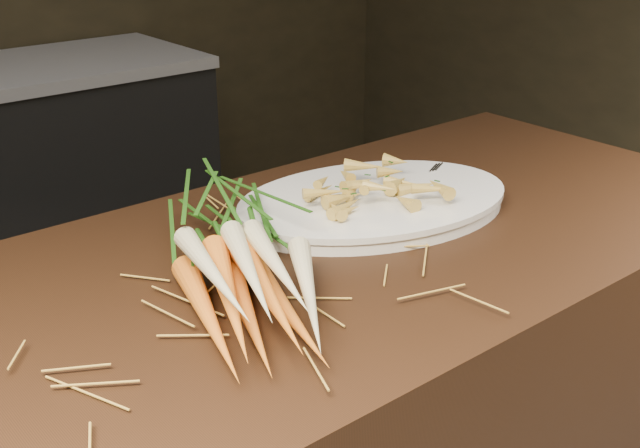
# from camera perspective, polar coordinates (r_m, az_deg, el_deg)

# --- Properties ---
(straw_bedding) EXTENTS (1.40, 0.60, 0.02)m
(straw_bedding) POSITION_cam_1_polar(r_m,az_deg,el_deg) (1.06, -16.40, -7.00)
(straw_bedding) COLOR olive
(straw_bedding) RESTS_ON main_counter
(root_veg_bunch) EXTENTS (0.35, 0.57, 0.10)m
(root_veg_bunch) POSITION_cam_1_polar(r_m,az_deg,el_deg) (1.15, -6.63, -1.45)
(root_veg_bunch) COLOR orange
(root_veg_bunch) RESTS_ON main_counter
(serving_platter) EXTENTS (0.54, 0.42, 0.03)m
(serving_platter) POSITION_cam_1_polar(r_m,az_deg,el_deg) (1.38, 3.88, 1.37)
(serving_platter) COLOR white
(serving_platter) RESTS_ON main_counter
(roasted_veg_heap) EXTENTS (0.27, 0.22, 0.05)m
(roasted_veg_heap) POSITION_cam_1_polar(r_m,az_deg,el_deg) (1.36, 3.92, 2.91)
(roasted_veg_heap) COLOR #B79236
(roasted_veg_heap) RESTS_ON serving_platter
(serving_fork) EXTENTS (0.17, 0.10, 0.00)m
(serving_fork) POSITION_cam_1_polar(r_m,az_deg,el_deg) (1.44, 10.23, 2.74)
(serving_fork) COLOR silver
(serving_fork) RESTS_ON serving_platter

